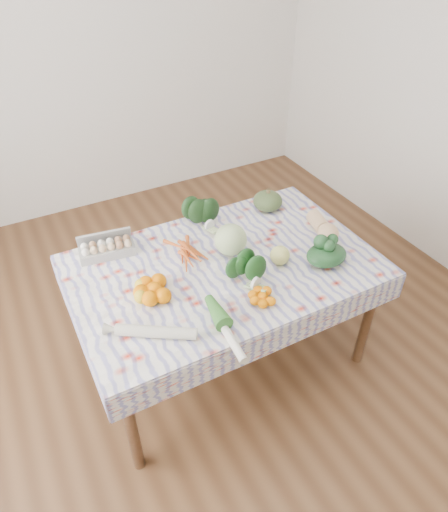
# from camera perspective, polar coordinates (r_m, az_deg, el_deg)

# --- Properties ---
(ground) EXTENTS (4.50, 4.50, 0.00)m
(ground) POSITION_cam_1_polar(r_m,az_deg,el_deg) (3.05, 0.00, -12.17)
(ground) COLOR #50321B
(ground) RESTS_ON ground
(wall_back) EXTENTS (4.00, 0.04, 2.80)m
(wall_back) POSITION_cam_1_polar(r_m,az_deg,el_deg) (4.18, -16.10, 23.79)
(wall_back) COLOR white
(wall_back) RESTS_ON ground
(dining_table) EXTENTS (1.60, 1.00, 0.75)m
(dining_table) POSITION_cam_1_polar(r_m,az_deg,el_deg) (2.57, 0.00, -2.48)
(dining_table) COLOR brown
(dining_table) RESTS_ON ground
(tablecloth) EXTENTS (1.66, 1.06, 0.01)m
(tablecloth) POSITION_cam_1_polar(r_m,az_deg,el_deg) (2.52, 0.00, -1.14)
(tablecloth) COLOR silver
(tablecloth) RESTS_ON dining_table
(egg_carton) EXTENTS (0.32, 0.16, 0.08)m
(egg_carton) POSITION_cam_1_polar(r_m,az_deg,el_deg) (2.63, -14.41, 0.78)
(egg_carton) COLOR #969691
(egg_carton) RESTS_ON tablecloth
(carrot_bunch) EXTENTS (0.25, 0.23, 0.04)m
(carrot_bunch) POSITION_cam_1_polar(r_m,az_deg,el_deg) (2.55, -4.55, 0.11)
(carrot_bunch) COLOR #CE561E
(carrot_bunch) RESTS_ON tablecloth
(kale_bunch) EXTENTS (0.21, 0.20, 0.16)m
(kale_bunch) POSITION_cam_1_polar(r_m,az_deg,el_deg) (2.76, -2.57, 4.99)
(kale_bunch) COLOR #163214
(kale_bunch) RESTS_ON tablecloth
(kabocha_squash) EXTENTS (0.21, 0.21, 0.12)m
(kabocha_squash) POSITION_cam_1_polar(r_m,az_deg,el_deg) (2.95, 5.48, 6.88)
(kabocha_squash) COLOR #41552C
(kabocha_squash) RESTS_ON tablecloth
(cabbage) EXTENTS (0.21, 0.21, 0.18)m
(cabbage) POSITION_cam_1_polar(r_m,az_deg,el_deg) (2.54, 0.85, 2.05)
(cabbage) COLOR #A5C07F
(cabbage) RESTS_ON tablecloth
(butternut_squash) EXTENTS (0.17, 0.28, 0.12)m
(butternut_squash) POSITION_cam_1_polar(r_m,az_deg,el_deg) (2.77, 12.26, 3.77)
(butternut_squash) COLOR tan
(butternut_squash) RESTS_ON tablecloth
(orange_cluster) EXTENTS (0.30, 0.30, 0.09)m
(orange_cluster) POSITION_cam_1_polar(r_m,az_deg,el_deg) (2.32, -8.70, -4.14)
(orange_cluster) COLOR orange
(orange_cluster) RESTS_ON tablecloth
(broccoli) EXTENTS (0.21, 0.21, 0.12)m
(broccoli) POSITION_cam_1_polar(r_m,az_deg,el_deg) (2.35, 2.91, -2.53)
(broccoli) COLOR #174216
(broccoli) RESTS_ON tablecloth
(mandarin_cluster) EXTENTS (0.21, 0.21, 0.05)m
(mandarin_cluster) POSITION_cam_1_polar(r_m,az_deg,el_deg) (2.29, 4.87, -5.02)
(mandarin_cluster) COLOR orange
(mandarin_cluster) RESTS_ON tablecloth
(grapefruit) EXTENTS (0.12, 0.12, 0.11)m
(grapefruit) POSITION_cam_1_polar(r_m,az_deg,el_deg) (2.51, 7.00, 0.09)
(grapefruit) COLOR #C9CC65
(grapefruit) RESTS_ON tablecloth
(spinach_bag) EXTENTS (0.26, 0.22, 0.10)m
(spinach_bag) POSITION_cam_1_polar(r_m,az_deg,el_deg) (2.56, 12.69, 0.13)
(spinach_bag) COLOR #16381A
(spinach_bag) RESTS_ON tablecloth
(daikon) EXTENTS (0.36, 0.26, 0.06)m
(daikon) POSITION_cam_1_polar(r_m,az_deg,el_deg) (2.14, -8.47, -9.36)
(daikon) COLOR beige
(daikon) RESTS_ON tablecloth
(leek) EXTENTS (0.07, 0.39, 0.04)m
(leek) POSITION_cam_1_polar(r_m,az_deg,el_deg) (2.13, 0.20, -9.21)
(leek) COLOR silver
(leek) RESTS_ON tablecloth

